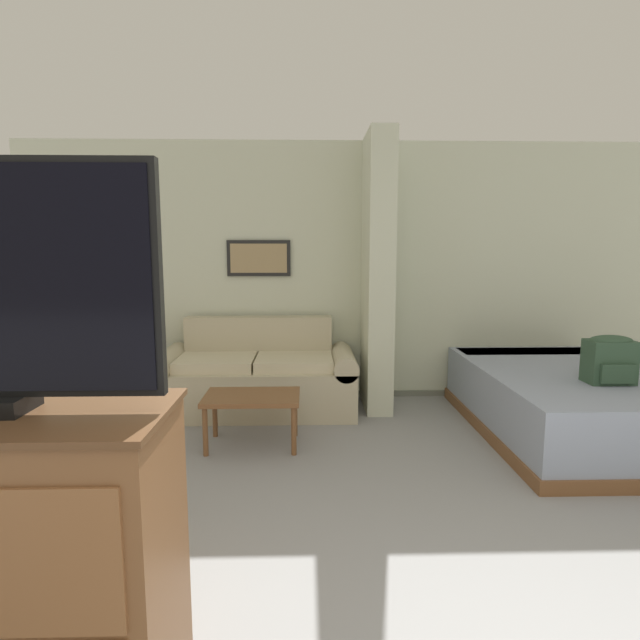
{
  "coord_description": "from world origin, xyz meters",
  "views": [
    {
      "loc": [
        -0.65,
        -0.79,
        1.52
      ],
      "look_at": [
        -0.56,
        2.58,
        1.05
      ],
      "focal_mm": 28.0,
      "sensor_mm": 36.0,
      "label": 1
    }
  ],
  "objects_px": {
    "coffee_table": "(252,401)",
    "table_lamp": "(129,326)",
    "backpack": "(610,359)",
    "tv_dresser": "(4,576)",
    "bed": "(566,401)",
    "couch": "(257,377)"
  },
  "relations": [
    {
      "from": "bed",
      "to": "tv_dresser",
      "type": "bearing_deg",
      "value": -140.72
    },
    {
      "from": "tv_dresser",
      "to": "bed",
      "type": "xyz_separation_m",
      "value": [
        3.11,
        2.54,
        -0.25
      ]
    },
    {
      "from": "table_lamp",
      "to": "couch",
      "type": "bearing_deg",
      "value": 2.29
    },
    {
      "from": "backpack",
      "to": "table_lamp",
      "type": "bearing_deg",
      "value": 165.07
    },
    {
      "from": "coffee_table",
      "to": "table_lamp",
      "type": "height_order",
      "value": "table_lamp"
    },
    {
      "from": "table_lamp",
      "to": "coffee_table",
      "type": "bearing_deg",
      "value": -34.84
    },
    {
      "from": "backpack",
      "to": "couch",
      "type": "bearing_deg",
      "value": 158.32
    },
    {
      "from": "coffee_table",
      "to": "bed",
      "type": "xyz_separation_m",
      "value": [
        2.6,
        0.21,
        -0.09
      ]
    },
    {
      "from": "table_lamp",
      "to": "tv_dresser",
      "type": "height_order",
      "value": "tv_dresser"
    },
    {
      "from": "bed",
      "to": "backpack",
      "type": "relative_size",
      "value": 5.92
    },
    {
      "from": "couch",
      "to": "coffee_table",
      "type": "bearing_deg",
      "value": -86.64
    },
    {
      "from": "tv_dresser",
      "to": "backpack",
      "type": "bearing_deg",
      "value": 33.82
    },
    {
      "from": "backpack",
      "to": "coffee_table",
      "type": "bearing_deg",
      "value": 175.91
    },
    {
      "from": "tv_dresser",
      "to": "backpack",
      "type": "xyz_separation_m",
      "value": [
        3.2,
        2.14,
        0.2
      ]
    },
    {
      "from": "table_lamp",
      "to": "bed",
      "type": "xyz_separation_m",
      "value": [
        3.82,
        -0.64,
        -0.55
      ]
    },
    {
      "from": "tv_dresser",
      "to": "table_lamp",
      "type": "bearing_deg",
      "value": 102.62
    },
    {
      "from": "couch",
      "to": "tv_dresser",
      "type": "xyz_separation_m",
      "value": [
        -0.46,
        -3.23,
        0.2
      ]
    },
    {
      "from": "couch",
      "to": "coffee_table",
      "type": "distance_m",
      "value": 0.9
    },
    {
      "from": "tv_dresser",
      "to": "backpack",
      "type": "distance_m",
      "value": 3.85
    },
    {
      "from": "coffee_table",
      "to": "table_lamp",
      "type": "bearing_deg",
      "value": 145.16
    },
    {
      "from": "table_lamp",
      "to": "backpack",
      "type": "xyz_separation_m",
      "value": [
        3.91,
        -1.04,
        -0.1
      ]
    },
    {
      "from": "backpack",
      "to": "bed",
      "type": "bearing_deg",
      "value": 102.35
    }
  ]
}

